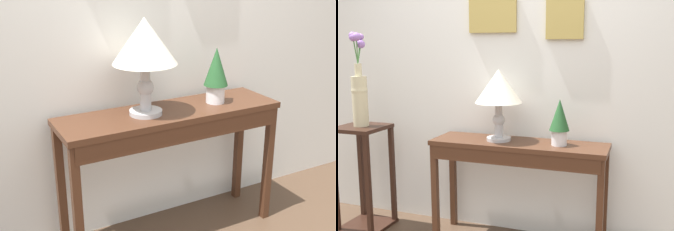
{
  "view_description": "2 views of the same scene",
  "coord_description": "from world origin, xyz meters",
  "views": [
    {
      "loc": [
        -1.1,
        -0.85,
        1.61
      ],
      "look_at": [
        0.07,
        1.32,
        0.74
      ],
      "focal_mm": 47.84,
      "sensor_mm": 36.0,
      "label": 1
    },
    {
      "loc": [
        0.92,
        -1.54,
        1.48
      ],
      "look_at": [
        -0.07,
        1.29,
        0.98
      ],
      "focal_mm": 43.66,
      "sensor_mm": 36.0,
      "label": 2
    }
  ],
  "objects": [
    {
      "name": "table_lamp",
      "position": [
        -0.11,
        1.25,
        1.18
      ],
      "size": [
        0.35,
        0.35,
        0.53
      ],
      "color": "#B7B7BC",
      "rests_on": "console_table"
    },
    {
      "name": "potted_plant_on_console",
      "position": [
        0.35,
        1.24,
        0.98
      ],
      "size": [
        0.14,
        0.14,
        0.33
      ],
      "color": "silver",
      "rests_on": "console_table"
    },
    {
      "name": "console_table",
      "position": [
        0.05,
        1.22,
        0.68
      ],
      "size": [
        1.3,
        0.37,
        0.8
      ],
      "color": "#472819",
      "rests_on": "ground"
    }
  ]
}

